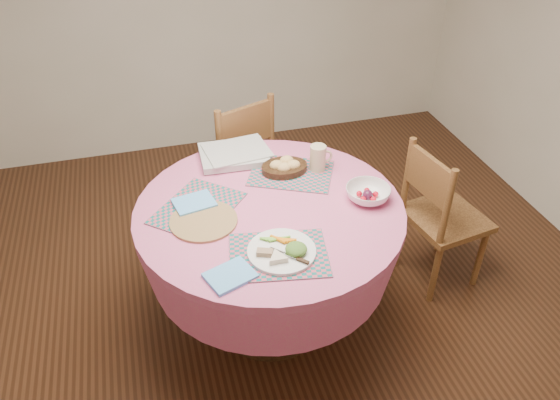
{
  "coord_description": "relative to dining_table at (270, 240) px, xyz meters",
  "views": [
    {
      "loc": [
        -0.49,
        -1.94,
        2.24
      ],
      "look_at": [
        0.05,
        0.0,
        0.78
      ],
      "focal_mm": 35.0,
      "sensor_mm": 36.0,
      "label": 1
    }
  ],
  "objects": [
    {
      "name": "napkin_near",
      "position": [
        -0.26,
        -0.4,
        0.2
      ],
      "size": [
        0.22,
        0.19,
        0.01
      ],
      "primitive_type": "cube",
      "rotation": [
        0.0,
        0.0,
        0.35
      ],
      "color": "#60AEF6",
      "rests_on": "dining_table"
    },
    {
      "name": "latte_mug",
      "position": [
        0.31,
        0.24,
        0.27
      ],
      "size": [
        0.12,
        0.08,
        0.13
      ],
      "color": "#C9B38A",
      "rests_on": "placemat_back"
    },
    {
      "name": "placemat_back",
      "position": [
        0.18,
        0.24,
        0.2
      ],
      "size": [
        0.49,
        0.44,
        0.01
      ],
      "primitive_type": "cube",
      "rotation": [
        0.0,
        0.0,
        -0.45
      ],
      "color": "#116363",
      "rests_on": "dining_table"
    },
    {
      "name": "chair_back",
      "position": [
        0.01,
        0.86,
        -0.07
      ],
      "size": [
        0.55,
        0.54,
        0.92
      ],
      "rotation": [
        0.0,
        0.0,
        3.51
      ],
      "color": "brown",
      "rests_on": "ground"
    },
    {
      "name": "dining_table",
      "position": [
        0.0,
        0.0,
        0.0
      ],
      "size": [
        1.24,
        1.24,
        0.75
      ],
      "color": "#D2628A",
      "rests_on": "ground"
    },
    {
      "name": "placemat_front",
      "position": [
        -0.05,
        -0.33,
        0.2
      ],
      "size": [
        0.45,
        0.37,
        0.01
      ],
      "primitive_type": "cube",
      "rotation": [
        0.0,
        0.0,
        -0.18
      ],
      "color": "#116363",
      "rests_on": "dining_table"
    },
    {
      "name": "placemat_left",
      "position": [
        -0.32,
        0.08,
        0.2
      ],
      "size": [
        0.49,
        0.5,
        0.01
      ],
      "primitive_type": "cube",
      "rotation": [
        0.0,
        0.0,
        0.84
      ],
      "color": "#116363",
      "rests_on": "dining_table"
    },
    {
      "name": "dinner_plate",
      "position": [
        -0.03,
        -0.33,
        0.22
      ],
      "size": [
        0.28,
        0.28,
        0.05
      ],
      "rotation": [
        0.0,
        0.0,
        -0.37
      ],
      "color": "white",
      "rests_on": "placemat_front"
    },
    {
      "name": "ground",
      "position": [
        0.0,
        0.0,
        -0.56
      ],
      "size": [
        4.0,
        4.0,
        0.0
      ],
      "primitive_type": "plane",
      "color": "#331C0F",
      "rests_on": "ground"
    },
    {
      "name": "napkin_far",
      "position": [
        -0.33,
        0.11,
        0.21
      ],
      "size": [
        0.2,
        0.17,
        0.01
      ],
      "primitive_type": "cube",
      "rotation": [
        0.0,
        0.0,
        0.19
      ],
      "color": "#60AEF6",
      "rests_on": "placemat_left"
    },
    {
      "name": "newspaper_stack",
      "position": [
        -0.07,
        0.46,
        0.22
      ],
      "size": [
        0.37,
        0.29,
        0.04
      ],
      "rotation": [
        0.0,
        0.0,
        -0.04
      ],
      "color": "silver",
      "rests_on": "dining_table"
    },
    {
      "name": "bread_bowl",
      "position": [
        0.15,
        0.26,
        0.23
      ],
      "size": [
        0.23,
        0.23,
        0.08
      ],
      "color": "black",
      "rests_on": "placemat_back"
    },
    {
      "name": "wicker_trivet",
      "position": [
        -0.31,
        -0.03,
        0.2
      ],
      "size": [
        0.3,
        0.3,
        0.01
      ],
      "primitive_type": "cylinder",
      "color": "brown",
      "rests_on": "dining_table"
    },
    {
      "name": "fruit_bowl",
      "position": [
        0.45,
        -0.07,
        0.23
      ],
      "size": [
        0.27,
        0.27,
        0.06
      ],
      "rotation": [
        0.0,
        0.0,
        0.38
      ],
      "color": "white",
      "rests_on": "dining_table"
    },
    {
      "name": "chair_right",
      "position": [
        0.97,
        0.08,
        -0.1
      ],
      "size": [
        0.44,
        0.46,
        0.86
      ],
      "rotation": [
        0.0,
        0.0,
        1.73
      ],
      "color": "brown",
      "rests_on": "ground"
    }
  ]
}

